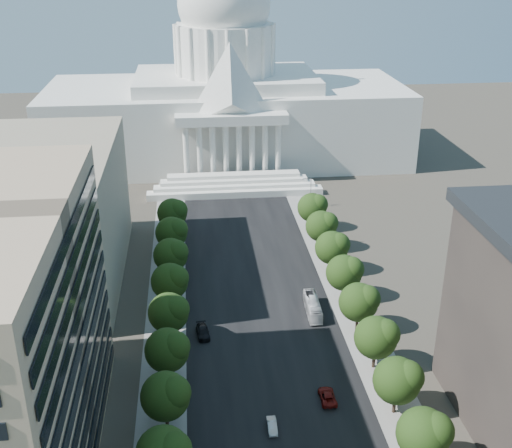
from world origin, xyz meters
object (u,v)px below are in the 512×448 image
object	(u,v)px
car_silver	(272,426)
city_bus	(313,306)
car_red	(327,396)
car_dark_b	(203,332)

from	to	relation	value
car_silver	city_bus	world-z (taller)	city_bus
car_silver	car_red	distance (m)	11.57
city_bus	car_red	bearing A→B (deg)	-93.29
car_dark_b	city_bus	distance (m)	23.20
car_red	car_dark_b	bearing A→B (deg)	-46.70
car_dark_b	car_red	bearing A→B (deg)	-53.40
city_bus	car_dark_b	bearing A→B (deg)	-162.84
car_silver	car_dark_b	distance (m)	28.78
car_silver	city_bus	size ratio (longest dim) A/B	0.38
car_silver	car_dark_b	size ratio (longest dim) A/B	0.74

